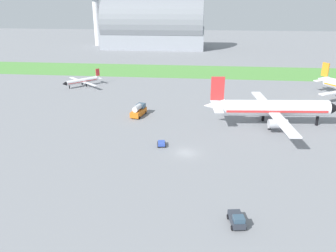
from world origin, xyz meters
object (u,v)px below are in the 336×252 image
object	(u,v)px
airplane_taxiing_turboprop	(83,81)
baggage_cart_by_runway	(161,143)
control_tower	(96,15)
pushback_tug_midfield	(237,219)
fuel_truck_near_gate	(139,110)
airplane_midfield_jet	(272,108)

from	to	relation	value
airplane_taxiing_turboprop	baggage_cart_by_runway	world-z (taller)	airplane_taxiing_turboprop
control_tower	pushback_tug_midfield	bearing A→B (deg)	-67.35
fuel_truck_near_gate	baggage_cart_by_runway	bearing A→B (deg)	-144.03
baggage_cart_by_runway	control_tower	xyz separation A→B (m)	(-65.29, 164.27, 19.82)
pushback_tug_midfield	control_tower	size ratio (longest dim) A/B	0.11
airplane_midfield_jet	fuel_truck_near_gate	xyz separation A→B (m)	(-34.68, 3.51, -2.89)
pushback_tug_midfield	control_tower	xyz separation A→B (m)	(-79.25, 189.96, 19.48)
airplane_midfield_jet	control_tower	size ratio (longest dim) A/B	1.02
airplane_midfield_jet	baggage_cart_by_runway	size ratio (longest dim) A/B	13.45
airplane_midfield_jet	baggage_cart_by_runway	bearing A→B (deg)	-154.00
airplane_midfield_jet	fuel_truck_near_gate	distance (m)	34.98
airplane_midfield_jet	pushback_tug_midfield	distance (m)	43.28
fuel_truck_near_gate	pushback_tug_midfield	size ratio (longest dim) A/B	1.78
fuel_truck_near_gate	control_tower	size ratio (longest dim) A/B	0.20
pushback_tug_midfield	airplane_midfield_jet	bearing A→B (deg)	154.51
airplane_taxiing_turboprop	fuel_truck_near_gate	distance (m)	40.73
airplane_midfield_jet	pushback_tug_midfield	world-z (taller)	airplane_midfield_jet
fuel_truck_near_gate	control_tower	bearing A→B (deg)	32.85
airplane_midfield_jet	pushback_tug_midfield	size ratio (longest dim) A/B	9.13
airplane_midfield_jet	airplane_taxiing_turboprop	distance (m)	70.38
fuel_truck_near_gate	baggage_cart_by_runway	distance (m)	21.17
fuel_truck_near_gate	pushback_tug_midfield	xyz separation A→B (m)	(22.71, -44.95, -0.67)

